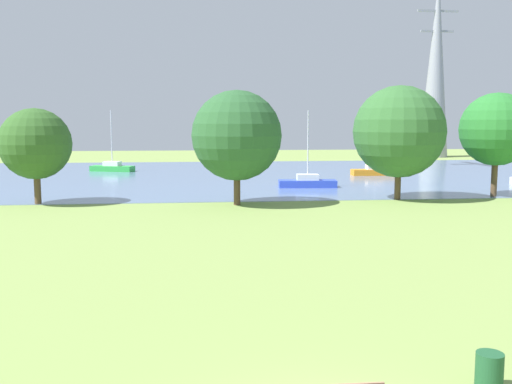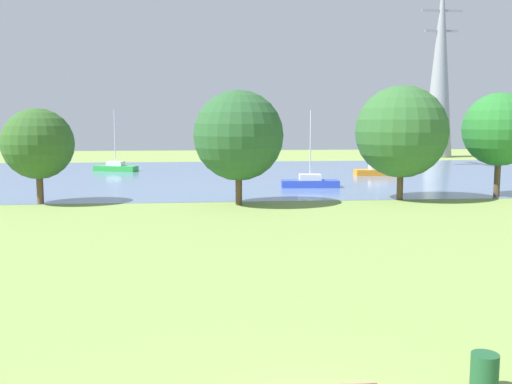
# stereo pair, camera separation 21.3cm
# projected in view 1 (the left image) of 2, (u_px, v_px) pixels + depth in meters

# --- Properties ---
(ground_plane) EXTENTS (160.00, 160.00, 0.00)m
(ground_plane) POSITION_uv_depth(u_px,v_px,m) (239.00, 222.00, 31.68)
(ground_plane) COLOR #7F994C
(litter_bin) EXTENTS (0.56, 0.56, 0.80)m
(litter_bin) POSITION_uv_depth(u_px,v_px,m) (489.00, 372.00, 11.81)
(litter_bin) COLOR #1E512D
(litter_bin) RESTS_ON ground
(water_surface) EXTENTS (140.00, 40.00, 0.02)m
(water_surface) POSITION_uv_depth(u_px,v_px,m) (219.00, 175.00, 59.33)
(water_surface) COLOR #607BA3
(water_surface) RESTS_ON ground
(sailboat_green) EXTENTS (5.03, 2.98, 6.74)m
(sailboat_green) POSITION_uv_depth(u_px,v_px,m) (112.00, 167.00, 63.87)
(sailboat_green) COLOR green
(sailboat_green) RESTS_ON water_surface
(sailboat_orange) EXTENTS (4.81, 1.54, 7.54)m
(sailboat_orange) POSITION_uv_depth(u_px,v_px,m) (375.00, 171.00, 59.21)
(sailboat_orange) COLOR orange
(sailboat_orange) RESTS_ON water_surface
(sailboat_blue) EXTENTS (4.90, 1.86, 6.41)m
(sailboat_blue) POSITION_uv_depth(u_px,v_px,m) (308.00, 182.00, 48.35)
(sailboat_blue) COLOR blue
(sailboat_blue) RESTS_ON water_surface
(tree_east_far) EXTENTS (4.70, 4.70, 6.39)m
(tree_east_far) POSITION_uv_depth(u_px,v_px,m) (35.00, 144.00, 38.08)
(tree_east_far) COLOR brown
(tree_east_far) RESTS_ON ground
(tree_east_near) EXTENTS (5.92, 5.92, 7.55)m
(tree_east_near) POSITION_uv_depth(u_px,v_px,m) (237.00, 136.00, 37.70)
(tree_east_near) COLOR brown
(tree_east_near) RESTS_ON ground
(tree_west_near) EXTENTS (6.45, 6.45, 8.02)m
(tree_west_near) POSITION_uv_depth(u_px,v_px,m) (399.00, 132.00, 40.36)
(tree_west_near) COLOR brown
(tree_west_near) RESTS_ON ground
(tree_west_far) EXTENTS (5.31, 5.31, 7.60)m
(tree_west_far) POSITION_uv_depth(u_px,v_px,m) (497.00, 129.00, 41.96)
(tree_west_far) COLOR brown
(tree_west_far) RESTS_ON ground
(electricity_pylon) EXTENTS (6.40, 4.40, 27.76)m
(electricity_pylon) POSITION_uv_depth(u_px,v_px,m) (436.00, 67.00, 88.56)
(electricity_pylon) COLOR gray
(electricity_pylon) RESTS_ON ground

